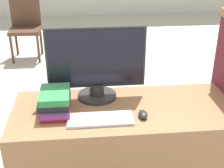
% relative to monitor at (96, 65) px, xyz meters
% --- Properties ---
extents(desk, '(1.34, 0.57, 0.78)m').
position_rel_monitor_xyz_m(desk, '(0.15, -0.16, -0.61)').
color(desk, '#8C603D').
rests_on(desk, ground_plane).
extents(monitor, '(0.60, 0.25, 0.45)m').
position_rel_monitor_xyz_m(monitor, '(0.00, 0.00, 0.00)').
color(monitor, '#282828').
rests_on(monitor, desk).
extents(keyboard, '(0.36, 0.14, 0.02)m').
position_rel_monitor_xyz_m(keyboard, '(0.00, -0.29, -0.21)').
color(keyboard, silver).
rests_on(keyboard, desk).
extents(mouse, '(0.05, 0.09, 0.04)m').
position_rel_monitor_xyz_m(mouse, '(0.24, -0.28, -0.20)').
color(mouse, '#262626').
rests_on(mouse, desk).
extents(book_stack, '(0.18, 0.27, 0.13)m').
position_rel_monitor_xyz_m(book_stack, '(-0.25, -0.16, -0.16)').
color(book_stack, '#B72D28').
rests_on(book_stack, desk).
extents(far_chair, '(0.44, 0.44, 0.98)m').
position_rel_monitor_xyz_m(far_chair, '(-0.91, 2.93, -0.45)').
color(far_chair, '#4C3323').
rests_on(far_chair, ground_plane).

